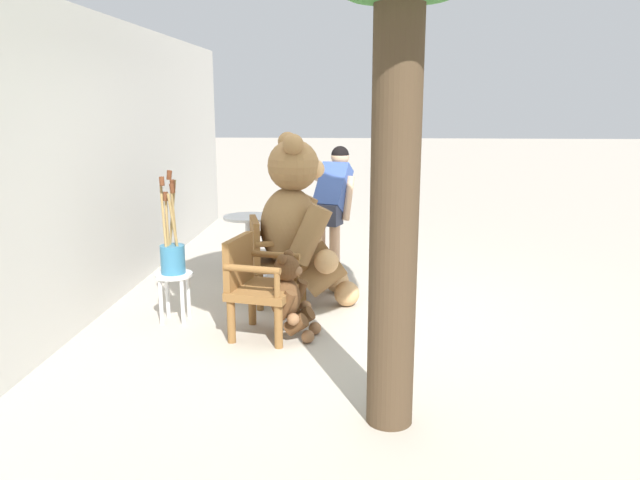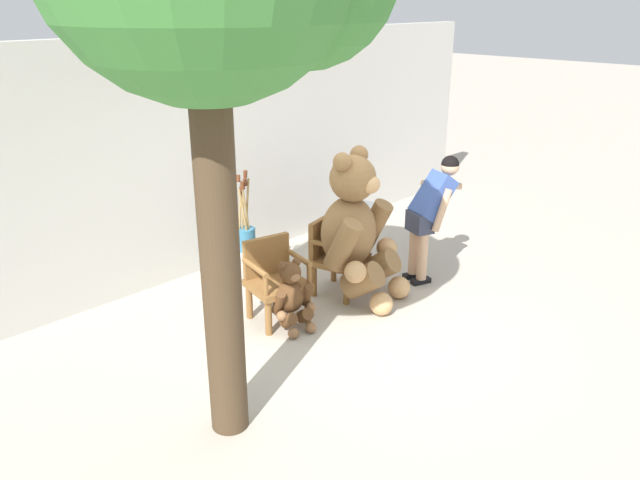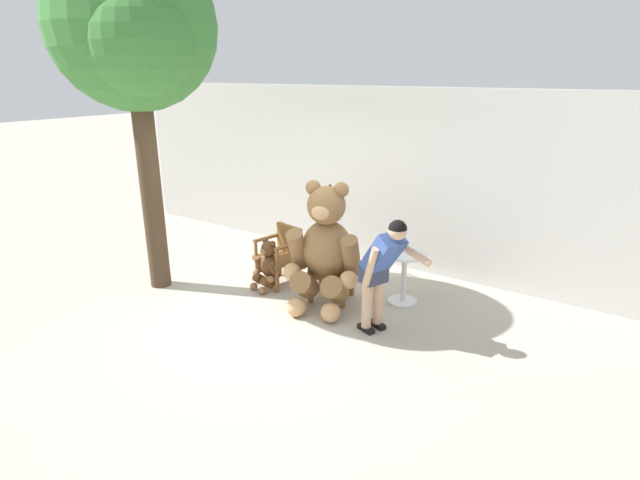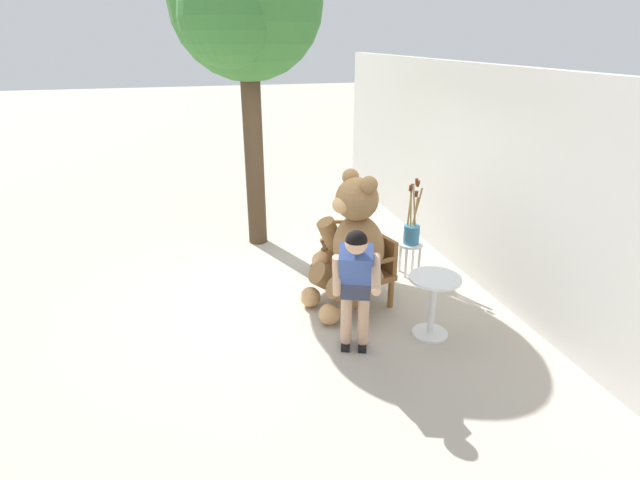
{
  "view_description": "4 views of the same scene",
  "coord_description": "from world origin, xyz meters",
  "px_view_note": "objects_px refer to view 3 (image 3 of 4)",
  "views": [
    {
      "loc": [
        -5.54,
        -0.12,
        1.98
      ],
      "look_at": [
        0.39,
        0.26,
        0.66
      ],
      "focal_mm": 35.0,
      "sensor_mm": 36.0,
      "label": 1
    },
    {
      "loc": [
        -4.31,
        -3.69,
        3.16
      ],
      "look_at": [
        0.11,
        0.64,
        0.75
      ],
      "focal_mm": 35.0,
      "sensor_mm": 36.0,
      "label": 2
    },
    {
      "loc": [
        3.88,
        -4.66,
        3.01
      ],
      "look_at": [
        0.28,
        0.67,
        0.83
      ],
      "focal_mm": 28.0,
      "sensor_mm": 36.0,
      "label": 3
    },
    {
      "loc": [
        5.65,
        -1.3,
        3.11
      ],
      "look_at": [
        -0.17,
        0.26,
        0.64
      ],
      "focal_mm": 28.0,
      "sensor_mm": 36.0,
      "label": 4
    }
  ],
  "objects_px": {
    "wooden_chair_right": "(333,266)",
    "teddy_bear_small": "(268,265)",
    "wooden_chair_left": "(281,253)",
    "brush_bucket": "(328,230)",
    "patio_tree": "(134,32)",
    "person_visitor": "(382,265)",
    "white_stool": "(328,249)",
    "round_side_table": "(404,272)",
    "teddy_bear_large": "(325,247)"
  },
  "relations": [
    {
      "from": "wooden_chair_right",
      "to": "teddy_bear_small",
      "type": "relative_size",
      "value": 1.15
    },
    {
      "from": "wooden_chair_left",
      "to": "brush_bucket",
      "type": "xyz_separation_m",
      "value": [
        0.29,
        0.82,
        0.2
      ]
    },
    {
      "from": "patio_tree",
      "to": "person_visitor",
      "type": "bearing_deg",
      "value": 9.81
    },
    {
      "from": "wooden_chair_right",
      "to": "white_stool",
      "type": "distance_m",
      "value": 1.03
    },
    {
      "from": "brush_bucket",
      "to": "round_side_table",
      "type": "relative_size",
      "value": 1.3
    },
    {
      "from": "teddy_bear_small",
      "to": "brush_bucket",
      "type": "height_order",
      "value": "brush_bucket"
    },
    {
      "from": "white_stool",
      "to": "person_visitor",
      "type": "bearing_deg",
      "value": -39.87
    },
    {
      "from": "teddy_bear_large",
      "to": "person_visitor",
      "type": "distance_m",
      "value": 1.02
    },
    {
      "from": "brush_bucket",
      "to": "white_stool",
      "type": "bearing_deg",
      "value": -21.83
    },
    {
      "from": "teddy_bear_large",
      "to": "brush_bucket",
      "type": "distance_m",
      "value": 1.28
    },
    {
      "from": "wooden_chair_right",
      "to": "patio_tree",
      "type": "relative_size",
      "value": 0.19
    },
    {
      "from": "wooden_chair_right",
      "to": "patio_tree",
      "type": "height_order",
      "value": "patio_tree"
    },
    {
      "from": "brush_bucket",
      "to": "patio_tree",
      "type": "height_order",
      "value": "patio_tree"
    },
    {
      "from": "person_visitor",
      "to": "wooden_chair_left",
      "type": "bearing_deg",
      "value": 163.96
    },
    {
      "from": "teddy_bear_small",
      "to": "white_stool",
      "type": "xyz_separation_m",
      "value": [
        0.31,
        1.1,
        -0.01
      ]
    },
    {
      "from": "person_visitor",
      "to": "brush_bucket",
      "type": "relative_size",
      "value": 1.59
    },
    {
      "from": "teddy_bear_large",
      "to": "white_stool",
      "type": "xyz_separation_m",
      "value": [
        -0.66,
        1.08,
        -0.47
      ]
    },
    {
      "from": "patio_tree",
      "to": "white_stool",
      "type": "bearing_deg",
      "value": 49.83
    },
    {
      "from": "round_side_table",
      "to": "patio_tree",
      "type": "height_order",
      "value": "patio_tree"
    },
    {
      "from": "wooden_chair_right",
      "to": "teddy_bear_small",
      "type": "height_order",
      "value": "wooden_chair_right"
    },
    {
      "from": "wooden_chair_left",
      "to": "round_side_table",
      "type": "xyz_separation_m",
      "value": [
        1.8,
        0.39,
        -0.01
      ]
    },
    {
      "from": "white_stool",
      "to": "teddy_bear_large",
      "type": "bearing_deg",
      "value": -58.6
    },
    {
      "from": "round_side_table",
      "to": "teddy_bear_small",
      "type": "bearing_deg",
      "value": -159.76
    },
    {
      "from": "person_visitor",
      "to": "round_side_table",
      "type": "height_order",
      "value": "person_visitor"
    },
    {
      "from": "teddy_bear_small",
      "to": "round_side_table",
      "type": "xyz_separation_m",
      "value": [
        1.82,
        0.67,
        0.08
      ]
    },
    {
      "from": "white_stool",
      "to": "round_side_table",
      "type": "bearing_deg",
      "value": -15.68
    },
    {
      "from": "teddy_bear_large",
      "to": "patio_tree",
      "type": "bearing_deg",
      "value": -159.6
    },
    {
      "from": "person_visitor",
      "to": "patio_tree",
      "type": "bearing_deg",
      "value": -170.19
    },
    {
      "from": "patio_tree",
      "to": "round_side_table",
      "type": "bearing_deg",
      "value": 25.74
    },
    {
      "from": "wooden_chair_right",
      "to": "round_side_table",
      "type": "relative_size",
      "value": 1.19
    },
    {
      "from": "teddy_bear_small",
      "to": "wooden_chair_left",
      "type": "bearing_deg",
      "value": 85.46
    },
    {
      "from": "wooden_chair_right",
      "to": "patio_tree",
      "type": "bearing_deg",
      "value": -153.59
    },
    {
      "from": "white_stool",
      "to": "wooden_chair_right",
      "type": "bearing_deg",
      "value": -52.58
    },
    {
      "from": "wooden_chair_left",
      "to": "wooden_chair_right",
      "type": "xyz_separation_m",
      "value": [
        0.92,
        -0.0,
        0.0
      ]
    },
    {
      "from": "teddy_bear_large",
      "to": "person_visitor",
      "type": "xyz_separation_m",
      "value": [
        0.98,
        -0.29,
        0.06
      ]
    },
    {
      "from": "person_visitor",
      "to": "patio_tree",
      "type": "height_order",
      "value": "patio_tree"
    },
    {
      "from": "round_side_table",
      "to": "patio_tree",
      "type": "bearing_deg",
      "value": -154.26
    },
    {
      "from": "teddy_bear_large",
      "to": "teddy_bear_small",
      "type": "distance_m",
      "value": 1.08
    },
    {
      "from": "wooden_chair_right",
      "to": "white_stool",
      "type": "height_order",
      "value": "wooden_chair_right"
    },
    {
      "from": "person_visitor",
      "to": "white_stool",
      "type": "xyz_separation_m",
      "value": [
        -1.64,
        1.37,
        -0.54
      ]
    },
    {
      "from": "teddy_bear_large",
      "to": "brush_bucket",
      "type": "height_order",
      "value": "teddy_bear_large"
    },
    {
      "from": "teddy_bear_small",
      "to": "patio_tree",
      "type": "distance_m",
      "value": 3.48
    },
    {
      "from": "brush_bucket",
      "to": "wooden_chair_right",
      "type": "bearing_deg",
      "value": -52.53
    },
    {
      "from": "wooden_chair_right",
      "to": "teddy_bear_small",
      "type": "bearing_deg",
      "value": -163.44
    },
    {
      "from": "teddy_bear_small",
      "to": "wooden_chair_right",
      "type": "bearing_deg",
      "value": 16.56
    },
    {
      "from": "brush_bucket",
      "to": "round_side_table",
      "type": "height_order",
      "value": "brush_bucket"
    },
    {
      "from": "teddy_bear_small",
      "to": "white_stool",
      "type": "relative_size",
      "value": 1.62
    },
    {
      "from": "wooden_chair_left",
      "to": "patio_tree",
      "type": "distance_m",
      "value": 3.48
    },
    {
      "from": "wooden_chair_left",
      "to": "patio_tree",
      "type": "height_order",
      "value": "patio_tree"
    },
    {
      "from": "teddy_bear_small",
      "to": "brush_bucket",
      "type": "relative_size",
      "value": 0.8
    }
  ]
}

